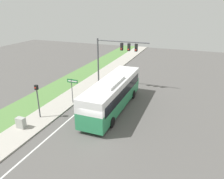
{
  "coord_description": "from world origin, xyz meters",
  "views": [
    {
      "loc": [
        6.75,
        -14.4,
        10.19
      ],
      "look_at": [
        -1.03,
        5.69,
        1.72
      ],
      "focal_mm": 35.0,
      "sensor_mm": 36.0,
      "label": 1
    }
  ],
  "objects_px": {
    "utility_cabinet": "(21,123)",
    "street_sign": "(72,87)",
    "signal_gantry": "(115,52)",
    "pedestrian_signal": "(37,96)",
    "bus": "(113,92)"
  },
  "relations": [
    {
      "from": "pedestrian_signal",
      "to": "utility_cabinet",
      "type": "height_order",
      "value": "pedestrian_signal"
    },
    {
      "from": "pedestrian_signal",
      "to": "street_sign",
      "type": "height_order",
      "value": "pedestrian_signal"
    },
    {
      "from": "bus",
      "to": "utility_cabinet",
      "type": "distance_m",
      "value": 8.98
    },
    {
      "from": "bus",
      "to": "street_sign",
      "type": "height_order",
      "value": "bus"
    },
    {
      "from": "bus",
      "to": "utility_cabinet",
      "type": "bearing_deg",
      "value": -132.7
    },
    {
      "from": "signal_gantry",
      "to": "street_sign",
      "type": "distance_m",
      "value": 7.57
    },
    {
      "from": "utility_cabinet",
      "to": "street_sign",
      "type": "bearing_deg",
      "value": 75.77
    },
    {
      "from": "bus",
      "to": "utility_cabinet",
      "type": "relative_size",
      "value": 11.45
    },
    {
      "from": "signal_gantry",
      "to": "utility_cabinet",
      "type": "height_order",
      "value": "signal_gantry"
    },
    {
      "from": "bus",
      "to": "signal_gantry",
      "type": "bearing_deg",
      "value": 108.59
    },
    {
      "from": "pedestrian_signal",
      "to": "street_sign",
      "type": "xyz_separation_m",
      "value": [
        1.28,
        3.98,
        -0.28
      ]
    },
    {
      "from": "bus",
      "to": "utility_cabinet",
      "type": "height_order",
      "value": "bus"
    },
    {
      "from": "utility_cabinet",
      "to": "bus",
      "type": "bearing_deg",
      "value": 47.3
    },
    {
      "from": "pedestrian_signal",
      "to": "utility_cabinet",
      "type": "relative_size",
      "value": 3.5
    },
    {
      "from": "signal_gantry",
      "to": "utility_cabinet",
      "type": "distance_m",
      "value": 14.01
    }
  ]
}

